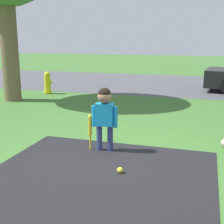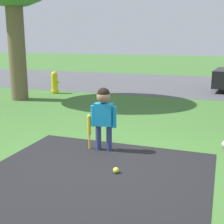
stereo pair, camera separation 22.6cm
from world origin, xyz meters
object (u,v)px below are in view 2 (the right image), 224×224
sports_ball (116,170)px  baseball_bat (89,127)px  child (104,110)px  fire_hydrant (55,83)px

sports_ball → baseball_bat: bearing=133.7°
baseball_bat → sports_ball: size_ratio=7.11×
child → fire_hydrant: bearing=121.7°
baseball_bat → fire_hydrant: 5.58m
child → sports_ball: 1.11m
child → fire_hydrant: child is taller
child → fire_hydrant: (-3.48, 4.52, -0.31)m
baseball_bat → fire_hydrant: bearing=125.4°
baseball_bat → fire_hydrant: fire_hydrant is taller
fire_hydrant → child: bearing=-52.4°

